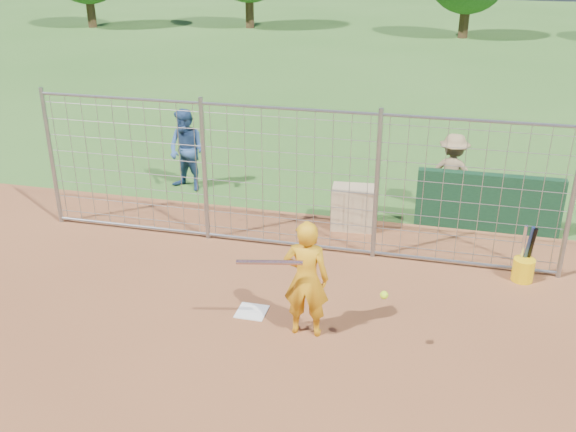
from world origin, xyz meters
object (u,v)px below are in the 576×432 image
(bystander_c, at_px, (452,174))
(bucket_with_bats, at_px, (524,267))
(batter, at_px, (306,279))
(bystander_a, at_px, (187,150))
(equipment_bin, at_px, (353,208))

(bystander_c, bearing_deg, bucket_with_bats, 125.05)
(bystander_c, relative_size, bucket_with_bats, 1.64)
(batter, relative_size, bystander_c, 1.07)
(batter, bearing_deg, bystander_a, -55.82)
(equipment_bin, bearing_deg, bystander_c, 29.90)
(equipment_bin, bearing_deg, bucket_with_bats, -29.90)
(bystander_c, bearing_deg, bystander_a, 11.26)
(batter, height_order, bystander_a, bystander_a)
(bystander_a, relative_size, bystander_c, 1.10)
(bystander_c, distance_m, bucket_with_bats, 2.90)
(batter, distance_m, equipment_bin, 3.65)
(bystander_c, relative_size, equipment_bin, 1.99)
(equipment_bin, bearing_deg, bystander_a, 158.42)
(equipment_bin, xyz_separation_m, bucket_with_bats, (2.94, -1.36, -0.15))
(batter, bearing_deg, equipment_bin, -95.15)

